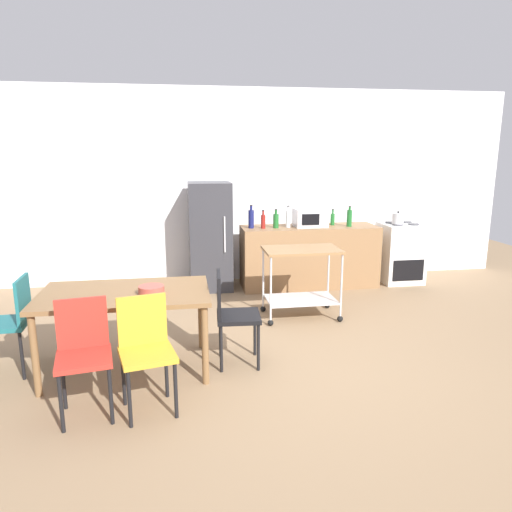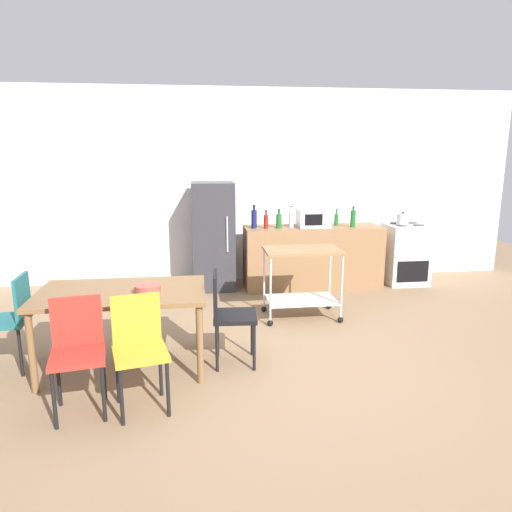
{
  "view_description": "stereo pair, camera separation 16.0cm",
  "coord_description": "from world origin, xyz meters",
  "px_view_note": "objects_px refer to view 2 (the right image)",
  "views": [
    {
      "loc": [
        -0.96,
        -4.05,
        1.99
      ],
      "look_at": [
        -0.12,
        1.2,
        0.8
      ],
      "focal_mm": 33.25,
      "sensor_mm": 36.0,
      "label": 1
    },
    {
      "loc": [
        -0.8,
        -4.08,
        1.99
      ],
      "look_at": [
        -0.12,
        1.2,
        0.8
      ],
      "focal_mm": 33.25,
      "sensor_mm": 36.0,
      "label": 2
    }
  ],
  "objects_px": {
    "refrigerator": "(213,236)",
    "bottle_olive_oil": "(291,219)",
    "bottle_soda": "(266,221)",
    "bottle_wine": "(254,218)",
    "bottle_soy_sauce": "(336,219)",
    "chair_mustard": "(139,344)",
    "chair_red": "(78,347)",
    "chair_black": "(228,311)",
    "kitchen_cart": "(302,272)",
    "bottle_hot_sauce": "(279,220)",
    "stove_oven": "(405,254)",
    "kettle": "(403,219)",
    "bottle_sparkling_water": "(353,218)",
    "fruit_bowl": "(148,289)",
    "dining_table": "(122,299)",
    "microwave": "(313,218)"
  },
  "relations": [
    {
      "from": "kitchen_cart",
      "to": "bottle_soy_sauce",
      "type": "xyz_separation_m",
      "value": [
        0.82,
        1.38,
        0.42
      ]
    },
    {
      "from": "chair_black",
      "to": "bottle_sparkling_water",
      "type": "distance_m",
      "value": 3.14
    },
    {
      "from": "chair_red",
      "to": "kitchen_cart",
      "type": "bearing_deg",
      "value": 30.64
    },
    {
      "from": "refrigerator",
      "to": "bottle_olive_oil",
      "type": "height_order",
      "value": "refrigerator"
    },
    {
      "from": "chair_red",
      "to": "bottle_hot_sauce",
      "type": "bearing_deg",
      "value": 46.0
    },
    {
      "from": "kitchen_cart",
      "to": "bottle_hot_sauce",
      "type": "distance_m",
      "value": 1.32
    },
    {
      "from": "bottle_wine",
      "to": "bottle_olive_oil",
      "type": "bearing_deg",
      "value": -1.7
    },
    {
      "from": "chair_red",
      "to": "microwave",
      "type": "bearing_deg",
      "value": 40.31
    },
    {
      "from": "kitchen_cart",
      "to": "chair_black",
      "type": "bearing_deg",
      "value": -129.68
    },
    {
      "from": "stove_oven",
      "to": "chair_mustard",
      "type": "bearing_deg",
      "value": -138.7
    },
    {
      "from": "kitchen_cart",
      "to": "bottle_soda",
      "type": "distance_m",
      "value": 1.33
    },
    {
      "from": "dining_table",
      "to": "stove_oven",
      "type": "distance_m",
      "value": 4.56
    },
    {
      "from": "dining_table",
      "to": "chair_red",
      "type": "height_order",
      "value": "chair_red"
    },
    {
      "from": "dining_table",
      "to": "chair_mustard",
      "type": "height_order",
      "value": "chair_mustard"
    },
    {
      "from": "fruit_bowl",
      "to": "bottle_hot_sauce",
      "type": "bearing_deg",
      "value": 56.97
    },
    {
      "from": "chair_red",
      "to": "bottle_olive_oil",
      "type": "relative_size",
      "value": 2.85
    },
    {
      "from": "refrigerator",
      "to": "kettle",
      "type": "relative_size",
      "value": 6.47
    },
    {
      "from": "bottle_soy_sauce",
      "to": "kitchen_cart",
      "type": "bearing_deg",
      "value": -120.86
    },
    {
      "from": "chair_black",
      "to": "kitchen_cart",
      "type": "height_order",
      "value": "chair_black"
    },
    {
      "from": "bottle_wine",
      "to": "bottle_hot_sauce",
      "type": "relative_size",
      "value": 1.23
    },
    {
      "from": "bottle_soda",
      "to": "kettle",
      "type": "height_order",
      "value": "bottle_soda"
    },
    {
      "from": "chair_red",
      "to": "kettle",
      "type": "xyz_separation_m",
      "value": [
        3.95,
        3.07,
        0.48
      ]
    },
    {
      "from": "bottle_wine",
      "to": "fruit_bowl",
      "type": "relative_size",
      "value": 1.47
    },
    {
      "from": "chair_mustard",
      "to": "bottle_sparkling_water",
      "type": "bearing_deg",
      "value": 35.17
    },
    {
      "from": "chair_black",
      "to": "stove_oven",
      "type": "relative_size",
      "value": 0.97
    },
    {
      "from": "bottle_soy_sauce",
      "to": "fruit_bowl",
      "type": "distance_m",
      "value": 3.64
    },
    {
      "from": "dining_table",
      "to": "bottle_soda",
      "type": "xyz_separation_m",
      "value": [
        1.68,
        2.37,
        0.34
      ]
    },
    {
      "from": "bottle_hot_sauce",
      "to": "fruit_bowl",
      "type": "xyz_separation_m",
      "value": [
        -1.62,
        -2.49,
        -0.22
      ]
    },
    {
      "from": "bottle_soda",
      "to": "bottle_hot_sauce",
      "type": "distance_m",
      "value": 0.19
    },
    {
      "from": "chair_mustard",
      "to": "bottle_wine",
      "type": "bearing_deg",
      "value": 54.52
    },
    {
      "from": "bottle_sparkling_water",
      "to": "fruit_bowl",
      "type": "relative_size",
      "value": 1.32
    },
    {
      "from": "fruit_bowl",
      "to": "kettle",
      "type": "relative_size",
      "value": 0.94
    },
    {
      "from": "bottle_soy_sauce",
      "to": "bottle_sparkling_water",
      "type": "bearing_deg",
      "value": -40.25
    },
    {
      "from": "refrigerator",
      "to": "bottle_wine",
      "type": "xyz_separation_m",
      "value": [
        0.58,
        -0.12,
        0.26
      ]
    },
    {
      "from": "bottle_soda",
      "to": "bottle_olive_oil",
      "type": "height_order",
      "value": "bottle_olive_oil"
    },
    {
      "from": "dining_table",
      "to": "microwave",
      "type": "xyz_separation_m",
      "value": [
        2.38,
        2.42,
        0.36
      ]
    },
    {
      "from": "refrigerator",
      "to": "bottle_olive_oil",
      "type": "bearing_deg",
      "value": -6.93
    },
    {
      "from": "microwave",
      "to": "kitchen_cart",
      "type": "bearing_deg",
      "value": -109.42
    },
    {
      "from": "chair_red",
      "to": "chair_mustard",
      "type": "height_order",
      "value": "same"
    },
    {
      "from": "bottle_soy_sauce",
      "to": "microwave",
      "type": "bearing_deg",
      "value": -166.03
    },
    {
      "from": "fruit_bowl",
      "to": "bottle_sparkling_water",
      "type": "bearing_deg",
      "value": 42.23
    },
    {
      "from": "dining_table",
      "to": "bottle_olive_oil",
      "type": "distance_m",
      "value": 3.18
    },
    {
      "from": "chair_red",
      "to": "kettle",
      "type": "relative_size",
      "value": 3.71
    },
    {
      "from": "refrigerator",
      "to": "kettle",
      "type": "distance_m",
      "value": 2.8
    },
    {
      "from": "bottle_soy_sauce",
      "to": "chair_mustard",
      "type": "bearing_deg",
      "value": -128.12
    },
    {
      "from": "stove_oven",
      "to": "bottle_wine",
      "type": "distance_m",
      "value": 2.39
    },
    {
      "from": "chair_red",
      "to": "bottle_soda",
      "type": "height_order",
      "value": "bottle_soda"
    },
    {
      "from": "bottle_hot_sauce",
      "to": "microwave",
      "type": "relative_size",
      "value": 0.59
    },
    {
      "from": "chair_black",
      "to": "bottle_sparkling_water",
      "type": "xyz_separation_m",
      "value": [
        1.99,
        2.38,
        0.51
      ]
    },
    {
      "from": "kitchen_cart",
      "to": "kettle",
      "type": "distance_m",
      "value": 2.21
    }
  ]
}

